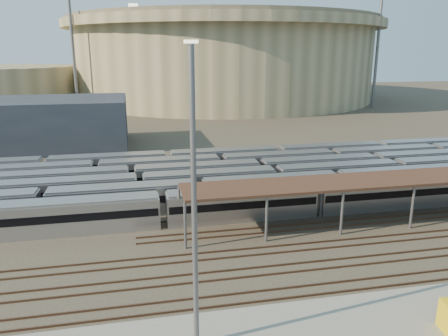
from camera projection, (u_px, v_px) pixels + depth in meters
ground at (264, 247)px, 45.09m from camera, size 420.00×420.00×0.00m
subway_trains at (216, 180)px, 61.78m from camera, size 128.42×23.90×3.60m
inspection_shed at (433, 178)px, 51.91m from camera, size 60.30×6.00×5.30m
empty_tracks at (280, 269)px, 40.34m from camera, size 170.00×9.62×0.18m
stadium at (224, 57)px, 177.89m from camera, size 124.00×124.00×32.50m
service_building at (21, 124)px, 88.77m from camera, size 42.00×20.00×10.00m
floodlight_0 at (73, 46)px, 137.58m from camera, size 4.00×1.00×38.40m
floodlight_2 at (378, 46)px, 147.93m from camera, size 4.00×1.00×38.40m
floodlight_3 at (135, 47)px, 188.75m from camera, size 4.00×1.00×38.40m
yard_light_pole at (194, 205)px, 27.25m from camera, size 0.80×0.36×20.06m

